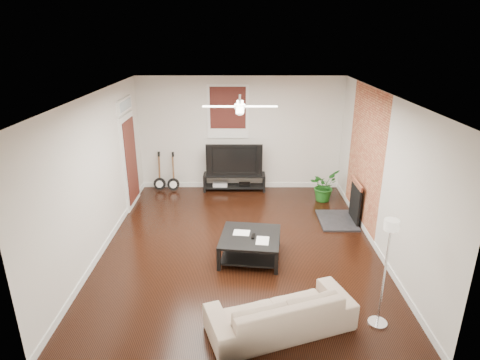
{
  "coord_description": "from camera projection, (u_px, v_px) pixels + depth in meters",
  "views": [
    {
      "loc": [
        0.02,
        -6.68,
        3.77
      ],
      "look_at": [
        0.0,
        0.4,
        1.15
      ],
      "focal_mm": 30.11,
      "sensor_mm": 36.0,
      "label": 1
    }
  ],
  "objects": [
    {
      "name": "coffee_table",
      "position": [
        250.0,
        246.0,
        7.08
      ],
      "size": [
        1.14,
        1.14,
        0.43
      ],
      "primitive_type": "cube",
      "rotation": [
        0.0,
        0.0,
        -0.12
      ],
      "color": "black",
      "rests_on": "floor"
    },
    {
      "name": "sofa",
      "position": [
        281.0,
        311.0,
        5.34
      ],
      "size": [
        2.08,
        1.36,
        0.57
      ],
      "primitive_type": "imported",
      "rotation": [
        0.0,
        0.0,
        3.48
      ],
      "color": "#C8AF96",
      "rests_on": "floor"
    },
    {
      "name": "brick_accent",
      "position": [
        365.0,
        158.0,
        8.02
      ],
      "size": [
        0.02,
        2.2,
        2.8
      ],
      "primitive_type": "cube",
      "color": "#B4553A",
      "rests_on": "floor"
    },
    {
      "name": "fireplace",
      "position": [
        346.0,
        201.0,
        8.35
      ],
      "size": [
        0.8,
        1.1,
        0.92
      ],
      "primitive_type": "cube",
      "color": "black",
      "rests_on": "floor"
    },
    {
      "name": "window_back",
      "position": [
        228.0,
        112.0,
        9.69
      ],
      "size": [
        1.0,
        0.06,
        1.3
      ],
      "primitive_type": "cube",
      "color": "black",
      "rests_on": "wall_back"
    },
    {
      "name": "guitar_left",
      "position": [
        159.0,
        172.0,
        9.99
      ],
      "size": [
        0.31,
        0.23,
        0.98
      ],
      "primitive_type": null,
      "rotation": [
        0.0,
        0.0,
        0.05
      ],
      "color": "black",
      "rests_on": "floor"
    },
    {
      "name": "potted_plant",
      "position": [
        324.0,
        186.0,
        9.45
      ],
      "size": [
        0.86,
        0.88,
        0.74
      ],
      "primitive_type": "imported",
      "rotation": [
        0.0,
        0.0,
        0.9
      ],
      "color": "#1D601B",
      "rests_on": "floor"
    },
    {
      "name": "floor_lamp",
      "position": [
        384.0,
        274.0,
        5.25
      ],
      "size": [
        0.33,
        0.33,
        1.59
      ],
      "primitive_type": null,
      "rotation": [
        0.0,
        0.0,
        0.34
      ],
      "color": "silver",
      "rests_on": "floor"
    },
    {
      "name": "door_left",
      "position": [
        130.0,
        152.0,
        8.93
      ],
      "size": [
        0.08,
        1.0,
        2.5
      ],
      "primitive_type": "cube",
      "color": "white",
      "rests_on": "wall_left"
    },
    {
      "name": "room",
      "position": [
        240.0,
        175.0,
        7.09
      ],
      "size": [
        5.01,
        6.01,
        2.81
      ],
      "color": "black",
      "rests_on": "ground"
    },
    {
      "name": "tv_stand",
      "position": [
        234.0,
        182.0,
        10.11
      ],
      "size": [
        1.54,
        0.41,
        0.43
      ],
      "primitive_type": "cube",
      "color": "black",
      "rests_on": "floor"
    },
    {
      "name": "guitar_right",
      "position": [
        173.0,
        172.0,
        9.96
      ],
      "size": [
        0.33,
        0.26,
        0.98
      ],
      "primitive_type": null,
      "rotation": [
        0.0,
        0.0,
        0.15
      ],
      "color": "black",
      "rests_on": "floor"
    },
    {
      "name": "ceiling_fan",
      "position": [
        240.0,
        107.0,
        6.67
      ],
      "size": [
        1.24,
        1.24,
        0.32
      ],
      "primitive_type": null,
      "color": "white",
      "rests_on": "ceiling"
    },
    {
      "name": "tv",
      "position": [
        234.0,
        159.0,
        9.92
      ],
      "size": [
        1.38,
        0.18,
        0.79
      ],
      "primitive_type": "imported",
      "color": "black",
      "rests_on": "tv_stand"
    }
  ]
}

